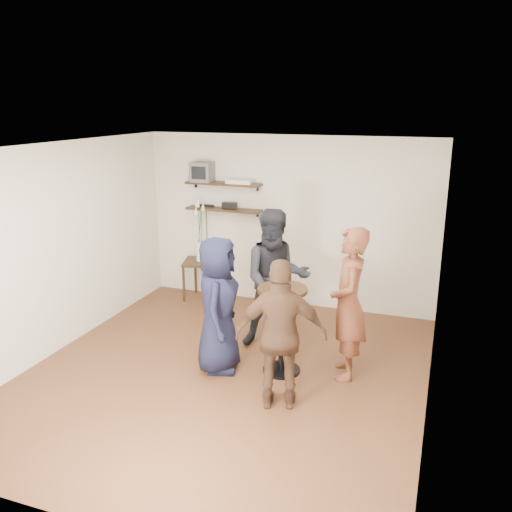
{
  "coord_description": "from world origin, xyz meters",
  "views": [
    {
      "loc": [
        2.27,
        -5.24,
        3.06
      ],
      "look_at": [
        0.24,
        0.4,
        1.35
      ],
      "focal_mm": 38.0,
      "sensor_mm": 36.0,
      "label": 1
    }
  ],
  "objects": [
    {
      "name": "wine_glass_bl",
      "position": [
        0.59,
        0.35,
        1.19
      ],
      "size": [
        0.07,
        0.07,
        0.22
      ],
      "color": "silver",
      "rests_on": "drinks_table"
    },
    {
      "name": "dvd_deck",
      "position": [
        -0.72,
        2.38,
        1.9
      ],
      "size": [
        0.4,
        0.24,
        0.06
      ],
      "primitive_type": "cube",
      "color": "silver",
      "rests_on": "shelf_upper"
    },
    {
      "name": "shelf_lower",
      "position": [
        -1.0,
        2.38,
        1.45
      ],
      "size": [
        1.2,
        0.25,
        0.04
      ],
      "primitive_type": "cube",
      "color": "black",
      "rests_on": "room"
    },
    {
      "name": "person_navy",
      "position": [
        -0.12,
        0.11,
        0.81
      ],
      "size": [
        0.68,
        0.89,
        1.61
      ],
      "primitive_type": "imported",
      "rotation": [
        0.0,
        0.0,
        1.81
      ],
      "color": "black",
      "rests_on": "room"
    },
    {
      "name": "vase_lilies",
      "position": [
        -1.33,
        2.2,
        0.95
      ],
      "size": [
        0.2,
        0.2,
        1.0
      ],
      "rotation": [
        0.0,
        0.0,
        0.26
      ],
      "color": "silver",
      "rests_on": "side_table"
    },
    {
      "name": "side_table",
      "position": [
        -1.33,
        2.2,
        0.53
      ],
      "size": [
        0.65,
        0.65,
        0.64
      ],
      "rotation": [
        0.0,
        0.0,
        0.26
      ],
      "color": "black",
      "rests_on": "room"
    },
    {
      "name": "person_plaid",
      "position": [
        1.32,
        0.46,
        0.88
      ],
      "size": [
        0.56,
        0.72,
        1.76
      ],
      "primitive_type": "imported",
      "rotation": [
        0.0,
        0.0,
        -1.33
      ],
      "color": "#B6142F",
      "rests_on": "room"
    },
    {
      "name": "person_dark",
      "position": [
        0.31,
        0.97,
        0.9
      ],
      "size": [
        1.07,
        0.97,
        1.8
      ],
      "primitive_type": "imported",
      "rotation": [
        0.0,
        0.0,
        0.41
      ],
      "color": "black",
      "rests_on": "room"
    },
    {
      "name": "wine_glass_fl",
      "position": [
        0.53,
        0.24,
        1.17
      ],
      "size": [
        0.07,
        0.07,
        0.2
      ],
      "color": "silver",
      "rests_on": "drinks_table"
    },
    {
      "name": "wine_glass_fr",
      "position": [
        0.68,
        0.26,
        1.17
      ],
      "size": [
        0.07,
        0.07,
        0.2
      ],
      "color": "silver",
      "rests_on": "drinks_table"
    },
    {
      "name": "radio",
      "position": [
        -0.91,
        2.38,
        1.52
      ],
      "size": [
        0.22,
        0.1,
        0.1
      ],
      "primitive_type": "cube",
      "color": "black",
      "rests_on": "shelf_lower"
    },
    {
      "name": "room",
      "position": [
        0.0,
        0.0,
        1.3
      ],
      "size": [
        4.58,
        5.08,
        2.68
      ],
      "color": "#492A17",
      "rests_on": "ground"
    },
    {
      "name": "shelf_upper",
      "position": [
        -1.0,
        2.38,
        1.85
      ],
      "size": [
        1.2,
        0.25,
        0.04
      ],
      "primitive_type": "cube",
      "color": "black",
      "rests_on": "room"
    },
    {
      "name": "crt_monitor",
      "position": [
        -1.34,
        2.38,
        2.02
      ],
      "size": [
        0.32,
        0.3,
        0.3
      ],
      "primitive_type": "cube",
      "color": "#59595B",
      "rests_on": "shelf_upper"
    },
    {
      "name": "power_strip",
      "position": [
        -1.35,
        2.42,
        1.48
      ],
      "size": [
        0.3,
        0.05,
        0.03
      ],
      "primitive_type": "cube",
      "color": "black",
      "rests_on": "shelf_lower"
    },
    {
      "name": "wine_glass_br",
      "position": [
        0.63,
        0.29,
        1.18
      ],
      "size": [
        0.07,
        0.07,
        0.21
      ],
      "color": "silver",
      "rests_on": "drinks_table"
    },
    {
      "name": "drinks_table",
      "position": [
        0.6,
        0.29,
        0.67
      ],
      "size": [
        0.57,
        0.57,
        1.04
      ],
      "color": "black",
      "rests_on": "room"
    },
    {
      "name": "person_brown",
      "position": [
        0.81,
        -0.43,
        0.79
      ],
      "size": [
        1.0,
        0.63,
        1.59
      ],
      "primitive_type": "imported",
      "rotation": [
        0.0,
        0.0,
        3.42
      ],
      "color": "#4B3020",
      "rests_on": "room"
    }
  ]
}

